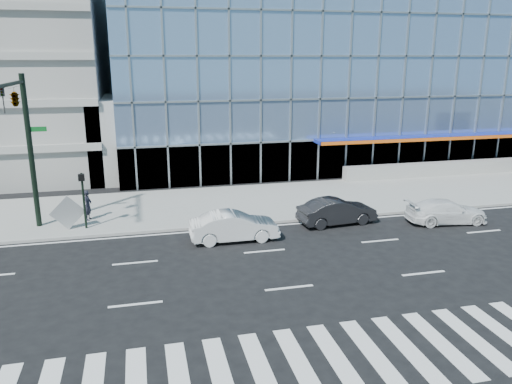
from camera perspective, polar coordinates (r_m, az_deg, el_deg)
ground at (r=23.89m, az=0.98°, el=-6.79°), size 160.00×160.00×0.00m
sidewalk at (r=31.25m, az=-2.65°, el=-1.30°), size 120.00×8.00×0.15m
theatre_building at (r=51.33m, az=9.25°, el=13.41°), size 42.00×26.00×15.00m
ramp_block at (r=39.90m, az=-13.99°, el=6.19°), size 6.00×8.00×6.00m
traffic_signal at (r=26.74m, az=-25.36°, el=7.79°), size 1.14×5.74×8.00m
ped_signal_post at (r=27.43m, az=-19.17°, el=-0.02°), size 0.30×0.33×3.00m
white_suv at (r=29.64m, az=20.92°, el=-2.08°), size 4.64×2.28×1.30m
white_sedan at (r=25.05m, az=-2.52°, el=-3.95°), size 4.45×1.56×1.46m
dark_sedan at (r=27.82m, az=9.24°, el=-2.20°), size 4.48×1.96×1.43m
pedestrian at (r=29.17m, az=-18.67°, el=-1.43°), size 0.55×0.70×1.70m
tilted_panel at (r=27.87m, az=-20.71°, el=-2.22°), size 1.80×0.49×1.84m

